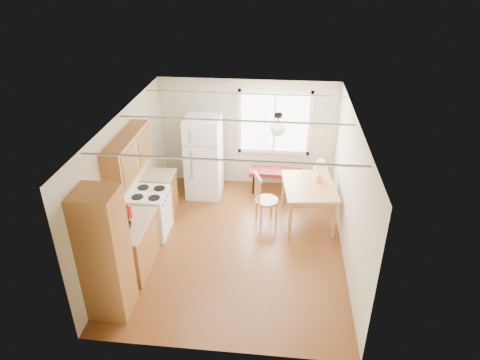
# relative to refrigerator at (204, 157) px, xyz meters

# --- Properties ---
(room_shell) EXTENTS (4.60, 5.60, 2.62)m
(room_shell) POSITION_rel_refrigerator_xyz_m (0.91, -1.83, 0.33)
(room_shell) COLOR #512810
(room_shell) RESTS_ON ground
(kitchen_run) EXTENTS (0.65, 3.40, 2.20)m
(kitchen_run) POSITION_rel_refrigerator_xyz_m (-0.80, -2.47, -0.08)
(kitchen_run) COLOR brown
(kitchen_run) RESTS_ON ground
(window_unit) EXTENTS (1.64, 0.05, 1.51)m
(window_unit) POSITION_rel_refrigerator_xyz_m (1.51, 0.64, 0.63)
(window_unit) COLOR white
(window_unit) RESTS_ON room_shell
(pendant_light) EXTENTS (0.26, 0.26, 0.40)m
(pendant_light) POSITION_rel_refrigerator_xyz_m (1.61, -1.43, 1.32)
(pendant_light) COLOR black
(pendant_light) RESTS_ON room_shell
(refrigerator) EXTENTS (0.76, 0.79, 1.83)m
(refrigerator) POSITION_rel_refrigerator_xyz_m (0.00, 0.00, 0.00)
(refrigerator) COLOR white
(refrigerator) RESTS_ON ground
(bench) EXTENTS (1.19, 0.47, 0.54)m
(bench) POSITION_rel_refrigerator_xyz_m (1.60, 0.26, -0.43)
(bench) COLOR maroon
(bench) RESTS_ON ground
(dining_table) EXTENTS (1.14, 1.43, 0.83)m
(dining_table) POSITION_rel_refrigerator_xyz_m (2.28, -0.87, -0.19)
(dining_table) COLOR #B37545
(dining_table) RESTS_ON ground
(chair) EXTENTS (0.52, 0.52, 1.08)m
(chair) POSITION_rel_refrigerator_xyz_m (1.35, -1.03, -0.30)
(chair) COLOR #B37545
(chair) RESTS_ON ground
(table_lamp) EXTENTS (0.28, 0.28, 0.49)m
(table_lamp) POSITION_rel_refrigerator_xyz_m (2.49, -0.73, 0.27)
(table_lamp) COLOR gold
(table_lamp) RESTS_ON dining_table
(coffee_maker) EXTENTS (0.22, 0.27, 0.39)m
(coffee_maker) POSITION_rel_refrigerator_xyz_m (-0.81, -2.85, 0.13)
(coffee_maker) COLOR black
(coffee_maker) RESTS_ON kitchen_run
(kettle) EXTENTS (0.13, 0.13, 0.26)m
(kettle) POSITION_rel_refrigerator_xyz_m (-0.85, -2.48, 0.09)
(kettle) COLOR red
(kettle) RESTS_ON kitchen_run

